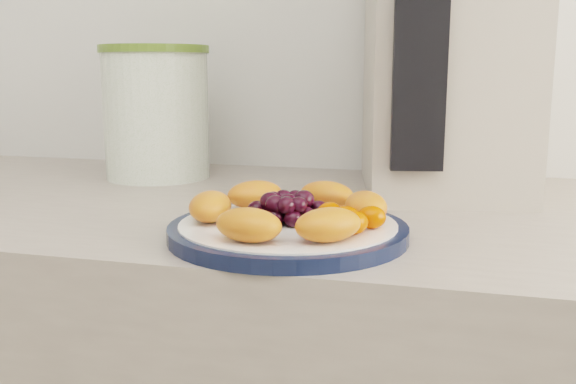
# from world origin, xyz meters

# --- Properties ---
(plate_rim) EXTENTS (0.25, 0.25, 0.01)m
(plate_rim) POSITION_xyz_m (0.02, 1.02, 0.91)
(plate_rim) COLOR #0E1732
(plate_rim) RESTS_ON counter
(plate_face) EXTENTS (0.23, 0.23, 0.02)m
(plate_face) POSITION_xyz_m (0.02, 1.02, 0.91)
(plate_face) COLOR white
(plate_face) RESTS_ON counter
(canister) EXTENTS (0.17, 0.17, 0.20)m
(canister) POSITION_xyz_m (-0.28, 1.34, 1.00)
(canister) COLOR #406C1F
(canister) RESTS_ON counter
(canister_lid) EXTENTS (0.18, 0.18, 0.01)m
(canister_lid) POSITION_xyz_m (-0.28, 1.34, 1.11)
(canister_lid) COLOR #5A782C
(canister_lid) RESTS_ON canister
(appliance_body) EXTENTS (0.26, 0.33, 0.37)m
(appliance_body) POSITION_xyz_m (0.17, 1.35, 1.09)
(appliance_body) COLOR #B2A798
(appliance_body) RESTS_ON counter
(appliance_panel) EXTENTS (0.07, 0.03, 0.28)m
(appliance_panel) POSITION_xyz_m (0.14, 1.19, 1.09)
(appliance_panel) COLOR black
(appliance_panel) RESTS_ON appliance_body
(fruit_plate) EXTENTS (0.22, 0.22, 0.03)m
(fruit_plate) POSITION_xyz_m (0.03, 1.02, 0.93)
(fruit_plate) COLOR #DA5A1C
(fruit_plate) RESTS_ON plate_face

